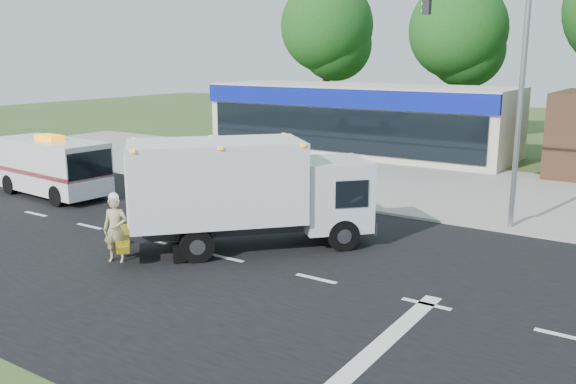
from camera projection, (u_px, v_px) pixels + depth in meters
name	position (u px, v px, depth m)	size (l,w,h in m)	color
ground	(316.00, 279.00, 15.84)	(120.00, 120.00, 0.00)	#385123
road_asphalt	(316.00, 279.00, 15.84)	(60.00, 14.00, 0.02)	black
sidewalk	(431.00, 211.00, 22.49)	(60.00, 2.40, 0.12)	gray
parking_apron	(478.00, 186.00, 27.22)	(60.00, 9.00, 0.02)	gray
lane_markings	(336.00, 308.00, 14.01)	(55.20, 7.00, 0.01)	silver
ems_box_truck	(244.00, 186.00, 18.03)	(6.74, 6.99, 3.30)	black
emergency_worker	(115.00, 228.00, 17.00)	(0.82, 0.72, 2.00)	tan
ambulance_van	(54.00, 166.00, 24.91)	(5.53, 2.47, 2.54)	silver
retail_strip_mall	(359.00, 118.00, 36.46)	(18.00, 6.20, 4.00)	beige
traffic_signal_pole	(501.00, 80.00, 19.67)	(3.51, 0.25, 8.00)	gray
background_trees	(541.00, 28.00, 37.57)	(36.77, 7.39, 12.10)	#332114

